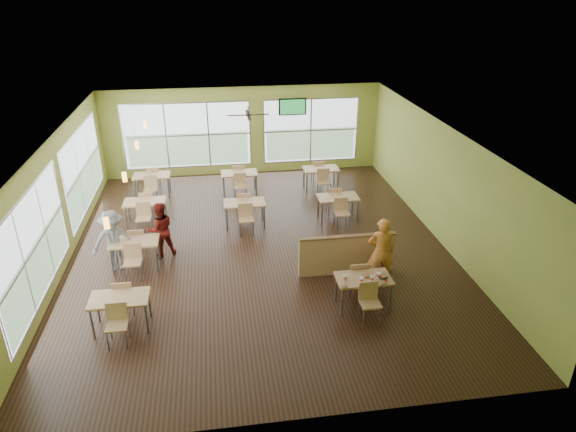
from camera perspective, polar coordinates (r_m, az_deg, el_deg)
The scene contains 20 objects.
room at distance 13.32m, azimuth -3.25°, elevation 2.41°, with size 12.00×12.04×3.20m.
window_bays at distance 16.27m, azimuth -13.66°, elevation 5.58°, with size 9.24×10.24×2.38m.
main_table at distance 11.49m, azimuth 8.39°, elevation -7.29°, with size 1.22×1.52×0.87m.
half_wall_divider at distance 12.74m, azimuth 6.56°, elevation -4.24°, with size 2.40×0.14×1.04m.
dining_tables at distance 15.23m, azimuth -7.71°, elevation 1.29°, with size 6.92×8.72×0.87m.
pendant_lights at distance 13.77m, azimuth -17.06°, elevation 5.91°, with size 0.11×7.31×0.86m.
ceiling_fan at distance 15.74m, azimuth -4.44°, elevation 11.16°, with size 1.25×1.25×0.29m.
tv_backwall at distance 18.85m, azimuth 0.50°, elevation 12.04°, with size 1.00×0.07×0.60m.
man_plaid at distance 12.28m, azimuth 10.30°, elevation -3.92°, with size 0.63×0.41×1.72m, color #CC4F16.
patron_maroon at distance 13.79m, azimuth -13.99°, elevation -1.44°, with size 0.72×0.56×1.48m, color #64130F.
patron_grey at distance 13.40m, azimuth -18.82°, elevation -2.62°, with size 1.04×0.60×1.60m, color slate.
cup_blue at distance 11.24m, azimuth 6.36°, elevation -6.81°, with size 0.10×0.10×0.37m.
cup_yellow at distance 11.22m, azimuth 8.18°, elevation -7.03°, with size 0.10×0.10×0.35m.
cup_red_near at distance 11.29m, azimuth 9.33°, elevation -6.86°, with size 0.10×0.10×0.36m.
cup_red_far at distance 11.44m, azimuth 10.05°, elevation -6.48°, with size 0.10×0.10×0.35m.
food_basket at distance 11.50m, azimuth 10.43°, elevation -6.53°, with size 0.26×0.26×0.06m.
ketchup_cup at distance 11.37m, azimuth 10.81°, elevation -7.11°, with size 0.06×0.06×0.03m, color #9F0C14.
wrapper_left at distance 11.05m, azimuth 6.26°, elevation -7.76°, with size 0.16×0.14×0.04m, color #A98A51.
wrapper_mid at distance 11.47m, azimuth 8.67°, elevation -6.52°, with size 0.22×0.20×0.06m, color #A98A51.
wrapper_right at distance 11.28m, azimuth 10.53°, elevation -7.33°, with size 0.14×0.13×0.04m, color #A98A51.
Camera 1 is at (-1.05, -12.23, 6.77)m, focal length 32.00 mm.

